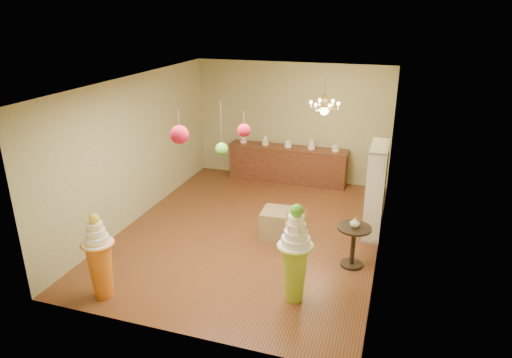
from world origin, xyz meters
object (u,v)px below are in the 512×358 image
(sideboard, at_px, (287,164))
(round_table, at_px, (353,241))
(pedestal_orange, at_px, (100,263))
(pedestal_green, at_px, (295,260))

(sideboard, xyz_separation_m, round_table, (2.10, -3.66, 0.01))
(pedestal_orange, relative_size, round_table, 1.84)
(pedestal_green, distance_m, sideboard, 5.12)
(pedestal_green, distance_m, round_table, 1.48)
(sideboard, height_order, round_table, sideboard)
(round_table, bearing_deg, pedestal_orange, -149.58)
(pedestal_green, bearing_deg, sideboard, 105.44)
(round_table, bearing_deg, pedestal_green, -120.19)
(pedestal_orange, height_order, sideboard, pedestal_orange)
(pedestal_orange, bearing_deg, sideboard, 75.49)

